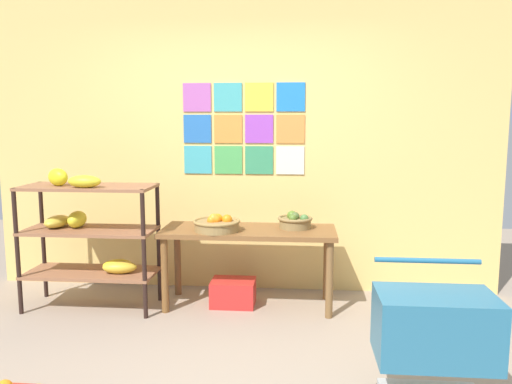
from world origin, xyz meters
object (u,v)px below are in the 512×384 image
object	(u,v)px
shopping_cart	(435,332)
banana_shelf_unit	(88,229)
display_table	(249,240)
produce_crate_under_table	(233,293)
fruit_basket_centre	(295,221)
fruit_basket_right	(217,224)

from	to	relation	value
shopping_cart	banana_shelf_unit	bearing A→B (deg)	154.71
banana_shelf_unit	display_table	xyz separation A→B (m)	(1.34, 0.16, -0.10)
display_table	produce_crate_under_table	bearing A→B (deg)	-179.40
banana_shelf_unit	fruit_basket_centre	bearing A→B (deg)	7.46
shopping_cart	display_table	bearing A→B (deg)	130.54
fruit_basket_centre	shopping_cart	size ratio (longest dim) A/B	0.36
fruit_basket_centre	shopping_cart	bearing A→B (deg)	-64.65
display_table	fruit_basket_centre	distance (m)	0.43
fruit_basket_centre	produce_crate_under_table	bearing A→B (deg)	-172.39
banana_shelf_unit	shopping_cart	bearing A→B (deg)	-29.01
fruit_basket_right	shopping_cart	world-z (taller)	fruit_basket_right
fruit_basket_right	produce_crate_under_table	world-z (taller)	fruit_basket_right
fruit_basket_centre	display_table	bearing A→B (deg)	-170.02
fruit_basket_centre	fruit_basket_right	bearing A→B (deg)	-165.25
produce_crate_under_table	fruit_basket_centre	bearing A→B (deg)	7.61
fruit_basket_right	shopping_cart	bearing A→B (deg)	-45.64
fruit_basket_right	produce_crate_under_table	size ratio (longest dim) A/B	1.04
fruit_basket_centre	shopping_cart	distance (m)	1.81
produce_crate_under_table	shopping_cart	world-z (taller)	shopping_cart
banana_shelf_unit	shopping_cart	size ratio (longest dim) A/B	1.47
fruit_basket_right	shopping_cart	distance (m)	2.04
banana_shelf_unit	display_table	distance (m)	1.36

